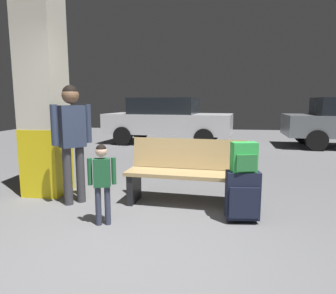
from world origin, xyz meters
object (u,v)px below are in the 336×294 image
object	(u,v)px
adult	(72,132)
parked_car_far	(167,119)
structural_pillar	(43,98)
backpack_bright	(244,157)
child	(102,176)
bench	(186,173)
suitcase	(243,195)

from	to	relation	value
adult	parked_car_far	distance (m)	6.15
structural_pillar	parked_car_far	xyz separation A→B (m)	(1.03, 5.73, -0.64)
backpack_bright	child	distance (m)	1.63
bench	suitcase	xyz separation A→B (m)	(0.71, -0.54, -0.12)
suitcase	backpack_bright	xyz separation A→B (m)	(0.00, -0.00, 0.45)
adult	bench	bearing A→B (deg)	6.85
bench	parked_car_far	xyz separation A→B (m)	(-1.10, 5.95, 0.36)
structural_pillar	backpack_bright	size ratio (longest dim) A/B	8.60
parked_car_far	adult	bearing A→B (deg)	-93.93
bench	structural_pillar	bearing A→B (deg)	174.26
child	adult	world-z (taller)	adult
bench	parked_car_far	distance (m)	6.06
backpack_bright	adult	bearing A→B (deg)	171.00
structural_pillar	backpack_bright	bearing A→B (deg)	-14.79
suitcase	child	bearing A→B (deg)	-169.08
structural_pillar	backpack_bright	world-z (taller)	structural_pillar
structural_pillar	bench	xyz separation A→B (m)	(2.14, -0.21, -1.01)
structural_pillar	adult	world-z (taller)	structural_pillar
backpack_bright	parked_car_far	size ratio (longest dim) A/B	0.08
child	parked_car_far	size ratio (longest dim) A/B	0.22
backpack_bright	parked_car_far	distance (m)	6.73
bench	adult	bearing A→B (deg)	-173.15
structural_pillar	backpack_bright	distance (m)	3.02
structural_pillar	adult	xyz separation A→B (m)	(0.61, -0.40, -0.45)
bench	parked_car_far	world-z (taller)	parked_car_far
backpack_bright	adult	size ratio (longest dim) A/B	0.21
structural_pillar	suitcase	world-z (taller)	structural_pillar
suitcase	adult	distance (m)	2.36
parked_car_far	backpack_bright	bearing A→B (deg)	-74.40
parked_car_far	structural_pillar	bearing A→B (deg)	-100.23
bench	adult	distance (m)	1.63
structural_pillar	adult	bearing A→B (deg)	-32.96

